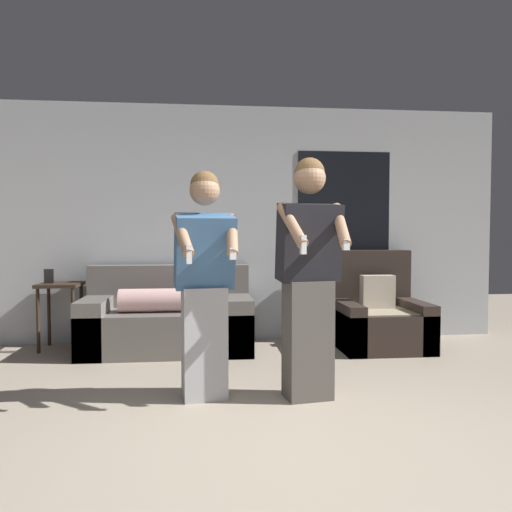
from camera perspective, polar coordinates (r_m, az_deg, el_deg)
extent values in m
plane|color=tan|center=(2.89, 6.30, -22.89)|extent=(14.00, 14.00, 0.00)
cube|color=silver|center=(5.81, -0.49, 3.68)|extent=(5.84, 0.06, 2.70)
cube|color=black|center=(5.99, 10.01, 5.52)|extent=(1.10, 0.01, 1.30)
cube|color=slate|center=(5.38, -10.05, -8.40)|extent=(1.75, 0.87, 0.44)
cube|color=slate|center=(5.64, -9.85, -3.32)|extent=(1.75, 0.22, 0.45)
cube|color=slate|center=(5.47, -17.81, -7.56)|extent=(0.28, 0.87, 0.58)
cube|color=slate|center=(5.37, -2.14, -7.63)|extent=(0.28, 0.87, 0.58)
cylinder|color=beige|center=(5.22, -10.16, -4.98)|extent=(0.96, 0.24, 0.24)
cube|color=#332823|center=(5.62, 13.91, -8.08)|extent=(0.93, 0.93, 0.41)
cube|color=#332823|center=(5.89, 12.75, -2.44)|extent=(0.93, 0.20, 0.64)
cube|color=#332823|center=(5.50, 10.21, -7.76)|extent=(0.18, 0.93, 0.51)
cube|color=#332823|center=(5.75, 17.46, -7.38)|extent=(0.18, 0.93, 0.51)
cube|color=tan|center=(5.54, 14.10, -6.02)|extent=(0.79, 0.74, 0.01)
cube|color=beige|center=(5.63, 13.71, -3.98)|extent=(0.36, 0.14, 0.36)
cube|color=#332319|center=(5.74, -21.49, -3.07)|extent=(0.43, 0.45, 0.04)
cylinder|color=#332319|center=(5.66, -23.64, -6.81)|extent=(0.04, 0.04, 0.67)
cylinder|color=#332319|center=(5.56, -20.19, -6.91)|extent=(0.04, 0.04, 0.67)
cylinder|color=#332319|center=(6.00, -22.58, -6.25)|extent=(0.04, 0.04, 0.67)
cylinder|color=#332319|center=(5.91, -19.32, -6.33)|extent=(0.04, 0.04, 0.67)
cube|color=black|center=(5.74, -22.59, -2.23)|extent=(0.10, 0.02, 0.17)
cube|color=#B2B2B7|center=(3.82, -5.93, -9.82)|extent=(0.35, 0.28, 0.84)
cube|color=#3D6693|center=(3.70, -5.90, 0.55)|extent=(0.47, 0.39, 0.57)
sphere|color=#A37A5B|center=(3.69, -5.89, 7.48)|extent=(0.22, 0.22, 0.22)
sphere|color=brown|center=(3.70, -5.89, 8.06)|extent=(0.21, 0.21, 0.21)
cylinder|color=#A37A5B|center=(3.53, -8.41, 2.39)|extent=(0.19, 0.36, 0.32)
cube|color=white|center=(3.38, -7.68, 0.20)|extent=(0.04, 0.04, 0.13)
cylinder|color=#A37A5B|center=(3.58, -2.75, 2.41)|extent=(0.09, 0.36, 0.32)
cube|color=white|center=(3.43, -2.68, 0.26)|extent=(0.05, 0.04, 0.08)
cube|color=#56514C|center=(3.81, 5.93, -9.46)|extent=(0.37, 0.29, 0.89)
cube|color=black|center=(3.72, 6.08, 1.55)|extent=(0.49, 0.34, 0.59)
sphere|color=#A37A5B|center=(3.73, 6.16, 8.83)|extent=(0.23, 0.23, 0.23)
sphere|color=brown|center=(3.74, 6.13, 9.44)|extent=(0.22, 0.22, 0.22)
cylinder|color=#A37A5B|center=(3.51, 4.14, 3.59)|extent=(0.20, 0.36, 0.33)
cube|color=white|center=(3.38, 5.42, 1.30)|extent=(0.04, 0.04, 0.13)
cylinder|color=#A37A5B|center=(3.65, 9.65, 3.52)|extent=(0.09, 0.36, 0.33)
cube|color=white|center=(3.50, 10.24, 1.32)|extent=(0.05, 0.04, 0.08)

